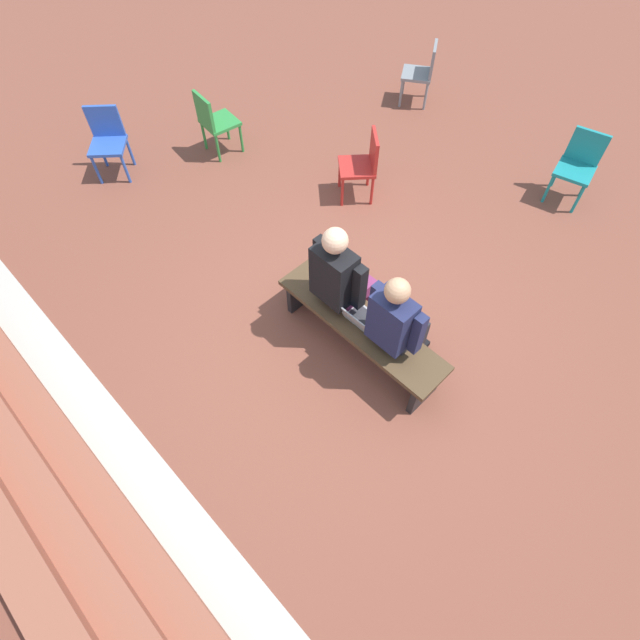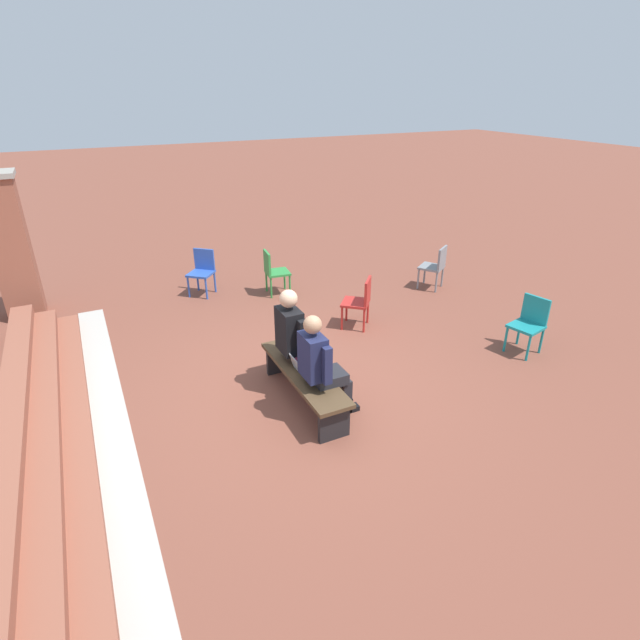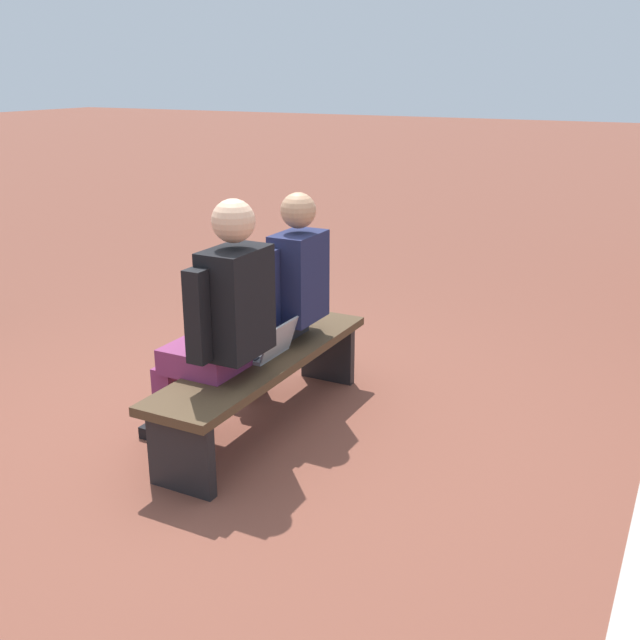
# 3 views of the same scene
# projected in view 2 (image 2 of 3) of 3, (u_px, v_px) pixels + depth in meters

# --- Properties ---
(ground_plane) EXTENTS (60.00, 60.00, 0.00)m
(ground_plane) POSITION_uv_depth(u_px,v_px,m) (303.00, 393.00, 6.44)
(ground_plane) COLOR brown
(concrete_strip) EXTENTS (8.28, 0.40, 0.01)m
(concrete_strip) POSITION_uv_depth(u_px,v_px,m) (117.00, 454.00, 5.38)
(concrete_strip) COLOR #B7B2A8
(concrete_strip) RESTS_ON ground
(brick_steps) EXTENTS (7.48, 0.90, 0.45)m
(brick_steps) POSITION_uv_depth(u_px,v_px,m) (35.00, 463.00, 5.01)
(brick_steps) COLOR #93513D
(brick_steps) RESTS_ON ground
(brick_pillar_right_of_steps) EXTENTS (0.64, 0.64, 2.40)m
(brick_pillar_right_of_steps) POSITION_uv_depth(u_px,v_px,m) (11.00, 247.00, 8.10)
(brick_pillar_right_of_steps) COLOR #93513D
(brick_pillar_right_of_steps) RESTS_ON ground
(bench) EXTENTS (1.80, 0.44, 0.45)m
(bench) POSITION_uv_depth(u_px,v_px,m) (304.00, 377.00, 6.12)
(bench) COLOR #4C3823
(bench) RESTS_ON ground
(person_student) EXTENTS (0.54, 0.68, 1.34)m
(person_student) POSITION_uv_depth(u_px,v_px,m) (321.00, 364.00, 5.72)
(person_student) COLOR #232328
(person_student) RESTS_ON ground
(person_adult) EXTENTS (0.58, 0.73, 1.40)m
(person_adult) POSITION_uv_depth(u_px,v_px,m) (298.00, 337.00, 6.25)
(person_adult) COLOR #7F2D5B
(person_adult) RESTS_ON ground
(laptop) EXTENTS (0.32, 0.29, 0.21)m
(laptop) POSITION_uv_depth(u_px,v_px,m) (303.00, 368.00, 6.05)
(laptop) COLOR #9EA0A5
(laptop) RESTS_ON bench
(plastic_chair_by_pillar) EXTENTS (0.59, 0.59, 0.84)m
(plastic_chair_by_pillar) POSITION_uv_depth(u_px,v_px,m) (202.00, 269.00, 9.30)
(plastic_chair_by_pillar) COLOR #2D56B7
(plastic_chair_by_pillar) RESTS_ON ground
(plastic_chair_foreground) EXTENTS (0.58, 0.58, 0.84)m
(plastic_chair_foreground) POSITION_uv_depth(u_px,v_px,m) (436.00, 265.00, 9.52)
(plastic_chair_foreground) COLOR gray
(plastic_chair_foreground) RESTS_ON ground
(plastic_chair_far_right) EXTENTS (0.59, 0.59, 0.84)m
(plastic_chair_far_right) POSITION_uv_depth(u_px,v_px,m) (360.00, 300.00, 7.99)
(plastic_chair_far_right) COLOR red
(plastic_chair_far_right) RESTS_ON ground
(plastic_chair_near_bench_left) EXTENTS (0.47, 0.47, 0.84)m
(plastic_chair_near_bench_left) POSITION_uv_depth(u_px,v_px,m) (273.00, 270.00, 9.26)
(plastic_chair_near_bench_left) COLOR #2D893D
(plastic_chair_near_bench_left) RESTS_ON ground
(plastic_chair_far_left) EXTENTS (0.51, 0.51, 0.84)m
(plastic_chair_far_left) POSITION_uv_depth(u_px,v_px,m) (530.00, 321.00, 7.26)
(plastic_chair_far_left) COLOR teal
(plastic_chair_far_left) RESTS_ON ground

